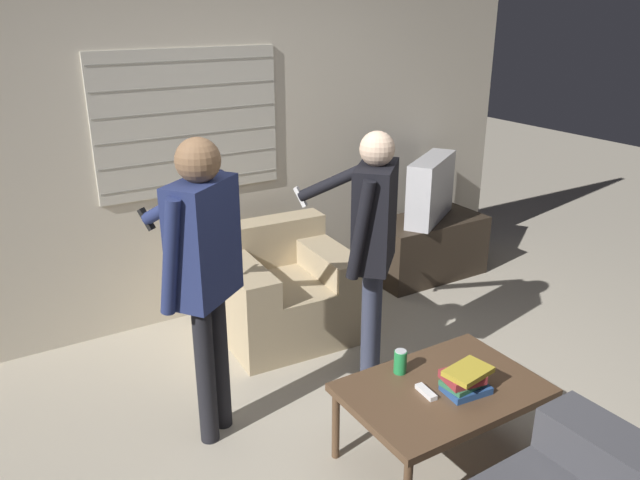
{
  "coord_description": "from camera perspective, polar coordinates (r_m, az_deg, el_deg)",
  "views": [
    {
      "loc": [
        -1.69,
        -2.1,
        2.2
      ],
      "look_at": [
        -0.05,
        0.6,
        1.0
      ],
      "focal_mm": 35.0,
      "sensor_mm": 36.0,
      "label": 1
    }
  ],
  "objects": [
    {
      "name": "tv",
      "position": [
        5.22,
        10.07,
        4.63
      ],
      "size": [
        0.71,
        0.56,
        0.52
      ],
      "rotation": [
        0.0,
        0.0,
        3.72
      ],
      "color": "#B2B2B7",
      "rests_on": "tv_stand"
    },
    {
      "name": "floor_fan",
      "position": [
        4.9,
        3.94,
        -3.74
      ],
      "size": [
        0.29,
        0.2,
        0.36
      ],
      "color": "#A8A8AD",
      "rests_on": "ground_plane"
    },
    {
      "name": "tv_stand",
      "position": [
        5.38,
        9.75,
        -0.67
      ],
      "size": [
        0.98,
        0.49,
        0.51
      ],
      "color": "#33281E",
      "rests_on": "ground_plane"
    },
    {
      "name": "spare_remote",
      "position": [
        3.13,
        9.67,
        -13.54
      ],
      "size": [
        0.05,
        0.13,
        0.02
      ],
      "rotation": [
        0.0,
        0.0,
        -0.08
      ],
      "color": "white",
      "rests_on": "coffee_table"
    },
    {
      "name": "person_left_standing",
      "position": [
        3.12,
        -10.66,
        -1.63
      ],
      "size": [
        0.49,
        0.77,
        1.63
      ],
      "rotation": [
        0.0,
        0.0,
        0.64
      ],
      "color": "black",
      "rests_on": "ground_plane"
    },
    {
      "name": "coffee_table",
      "position": [
        3.23,
        11.13,
        -13.61
      ],
      "size": [
        0.96,
        0.65,
        0.44
      ],
      "color": "brown",
      "rests_on": "ground_plane"
    },
    {
      "name": "wall_back",
      "position": [
        4.55,
        -9.09,
        8.89
      ],
      "size": [
        5.2,
        0.08,
        2.55
      ],
      "color": "beige",
      "rests_on": "ground_plane"
    },
    {
      "name": "soda_can",
      "position": [
        3.25,
        7.35,
        -10.98
      ],
      "size": [
        0.07,
        0.07,
        0.13
      ],
      "color": "#238E47",
      "rests_on": "coffee_table"
    },
    {
      "name": "book_stack",
      "position": [
        3.16,
        13.11,
        -12.37
      ],
      "size": [
        0.25,
        0.2,
        0.13
      ],
      "color": "#284C89",
      "rests_on": "coffee_table"
    },
    {
      "name": "person_right_standing",
      "position": [
        3.56,
        4.83,
        0.75
      ],
      "size": [
        0.49,
        0.77,
        1.56
      ],
      "rotation": [
        0.0,
        0.0,
        0.79
      ],
      "color": "#33384C",
      "rests_on": "ground_plane"
    },
    {
      "name": "ground_plane",
      "position": [
        3.48,
        6.13,
        -18.59
      ],
      "size": [
        16.0,
        16.0,
        0.0
      ],
      "primitive_type": "plane",
      "color": "#B2A893"
    },
    {
      "name": "armchair_beige",
      "position": [
        4.41,
        -3.49,
        -4.64
      ],
      "size": [
        0.93,
        0.87,
        0.75
      ],
      "rotation": [
        0.0,
        0.0,
        3.09
      ],
      "color": "tan",
      "rests_on": "ground_plane"
    }
  ]
}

